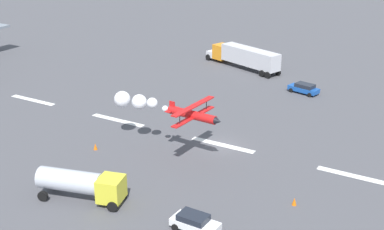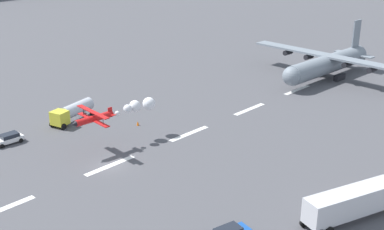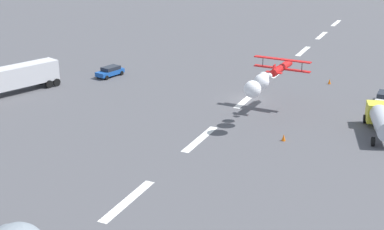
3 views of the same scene
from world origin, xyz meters
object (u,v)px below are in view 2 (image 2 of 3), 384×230
stunt_biplane_red (126,109)px  traffic_cone_far (138,123)px  semi_truck_orange (361,200)px  airport_staff_sedan (9,138)px  cargo_transport_plane (325,64)px  fuel_tanker_truck (72,111)px

stunt_biplane_red → traffic_cone_far: (5.27, 3.86, -4.79)m
semi_truck_orange → airport_staff_sedan: size_ratio=3.66×
stunt_biplane_red → traffic_cone_far: 8.10m
airport_staff_sedan → traffic_cone_far: airport_staff_sedan is taller
cargo_transport_plane → airport_staff_sedan: size_ratio=8.58×
stunt_biplane_red → traffic_cone_far: bearing=36.2°
semi_truck_orange → fuel_tanker_truck: (-5.50, 47.69, -0.40)m
stunt_biplane_red → fuel_tanker_truck: (-0.96, 13.07, -3.43)m
semi_truck_orange → airport_staff_sedan: semi_truck_orange is taller
semi_truck_orange → traffic_cone_far: 38.52m
semi_truck_orange → traffic_cone_far: size_ratio=20.71×
fuel_tanker_truck → traffic_cone_far: fuel_tanker_truck is taller
stunt_biplane_red → fuel_tanker_truck: stunt_biplane_red is taller
airport_staff_sedan → traffic_cone_far: size_ratio=5.65×
fuel_tanker_truck → airport_staff_sedan: fuel_tanker_truck is taller
traffic_cone_far → fuel_tanker_truck: bearing=124.0°
fuel_tanker_truck → traffic_cone_far: size_ratio=11.59×
stunt_biplane_red → semi_truck_orange: 35.04m
cargo_transport_plane → fuel_tanker_truck: size_ratio=4.18×
airport_staff_sedan → traffic_cone_far: bearing=-25.0°
stunt_biplane_red → airport_staff_sedan: 18.07m
cargo_transport_plane → fuel_tanker_truck: cargo_transport_plane is taller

